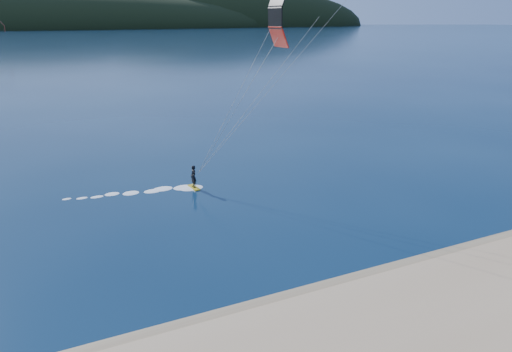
{
  "coord_description": "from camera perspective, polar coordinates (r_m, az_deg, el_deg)",
  "views": [
    {
      "loc": [
        -7.21,
        -11.65,
        13.42
      ],
      "look_at": [
        2.59,
        10.0,
        5.0
      ],
      "focal_mm": 31.31,
      "sensor_mm": 36.0,
      "label": 1
    }
  ],
  "objects": [
    {
      "name": "kitesurfer_near",
      "position": [
        35.94,
        7.32,
        18.85
      ],
      "size": [
        24.46,
        6.41,
        17.48
      ],
      "color": "gold",
      "rests_on": "ground"
    },
    {
      "name": "headland",
      "position": [
        757.1,
        -24.9,
        16.79
      ],
      "size": [
        1200.0,
        310.0,
        140.0
      ],
      "color": "black",
      "rests_on": "ground"
    },
    {
      "name": "wet_sand",
      "position": [
        22.18,
        -0.25,
        -17.58
      ],
      "size": [
        220.0,
        2.5,
        0.1
      ],
      "color": "#866C4E",
      "rests_on": "ground"
    }
  ]
}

